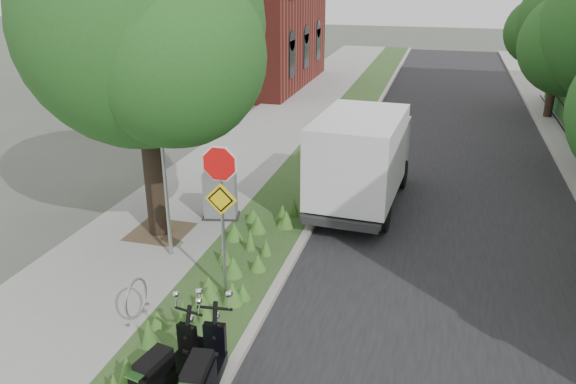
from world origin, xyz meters
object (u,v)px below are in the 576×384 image
box_truck (362,155)px  utility_cabinet (220,196)px  scooter_near (162,374)px  sign_assembly (221,191)px  scooter_far (202,381)px

box_truck → utility_cabinet: (-3.36, -1.95, -0.79)m
scooter_near → utility_cabinet: bearing=104.2°
sign_assembly → box_truck: 5.81m
sign_assembly → utility_cabinet: (-1.48, 3.48, -1.62)m
box_truck → utility_cabinet: box_truck is taller
utility_cabinet → scooter_far: bearing=-70.4°
sign_assembly → utility_cabinet: size_ratio=2.61×
box_truck → scooter_far: bearing=-97.1°
scooter_far → utility_cabinet: 6.88m
scooter_far → box_truck: 8.56m
utility_cabinet → sign_assembly: bearing=-67.0°
scooter_far → box_truck: (1.06, 8.44, 0.94)m
sign_assembly → scooter_near: sign_assembly is taller
box_truck → utility_cabinet: size_ratio=4.20×
scooter_near → sign_assembly: bearing=93.0°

